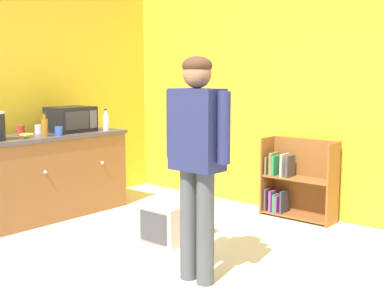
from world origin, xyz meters
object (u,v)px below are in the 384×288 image
white_cup (39,129)px  blue_cup (59,131)px  pet_carrier (174,221)px  clear_bottle (106,122)px  microwave (71,119)px  red_cup (21,130)px  bookshelf (295,183)px  kitchen_counter (28,179)px  standing_person (197,148)px  banana_bunch (27,135)px  amber_bottle (45,127)px

white_cup → blue_cup: size_ratio=1.00×
pet_carrier → clear_bottle: bearing=164.9°
microwave → clear_bottle: 0.39m
red_cup → blue_cup: same height
bookshelf → microwave: bearing=-145.9°
kitchen_counter → white_cup: white_cup is taller
standing_person → clear_bottle: bearing=155.8°
clear_bottle → microwave: bearing=-118.3°
banana_bunch → red_cup: bearing=158.0°
standing_person → banana_bunch: size_ratio=10.46×
standing_person → amber_bottle: size_ratio=6.73×
white_cup → blue_cup: 0.33m
kitchen_counter → white_cup: bearing=116.0°
blue_cup → pet_carrier: bearing=11.7°
kitchen_counter → red_cup: red_cup is taller
clear_bottle → amber_bottle: same height
kitchen_counter → clear_bottle: size_ratio=9.07×
microwave → banana_bunch: 0.65m
standing_person → clear_bottle: (-2.17, 0.97, 0.00)m
bookshelf → pet_carrier: 1.51m
white_cup → red_cup: 0.18m
pet_carrier → white_cup: white_cup is taller
banana_bunch → blue_cup: size_ratio=1.67×
pet_carrier → blue_cup: bearing=-168.3°
standing_person → microwave: 2.43m
kitchen_counter → standing_person: (2.36, -0.08, 0.55)m
microwave → red_cup: 0.55m
bookshelf → amber_bottle: 2.71m
bookshelf → blue_cup: 2.57m
kitchen_counter → banana_bunch: size_ratio=14.09×
pet_carrier → banana_bunch: banana_bunch is taller
white_cup → red_cup: same height
banana_bunch → red_cup: 0.35m
banana_bunch → clear_bottle: size_ratio=0.64×
clear_bottle → red_cup: clear_bottle is taller
microwave → blue_cup: (0.21, -0.31, -0.09)m
white_cup → bookshelf: bearing=38.6°
clear_bottle → banana_bunch: bearing=-93.7°
kitchen_counter → red_cup: (-0.19, 0.05, 0.50)m
bookshelf → banana_bunch: banana_bunch is taller
clear_bottle → amber_bottle: bearing=-92.7°
amber_bottle → blue_cup: bearing=63.5°
pet_carrier → white_cup: 1.88m
banana_bunch → amber_bottle: (0.03, 0.19, 0.07)m
pet_carrier → banana_bunch: size_ratio=3.49×
banana_bunch → blue_cup: blue_cup is taller
standing_person → white_cup: bearing=173.4°
kitchen_counter → standing_person: bearing=-1.8°
kitchen_counter → blue_cup: size_ratio=23.48×
kitchen_counter → standing_person: 2.43m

